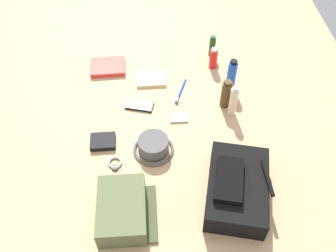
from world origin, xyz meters
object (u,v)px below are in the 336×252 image
object	(u,v)px
toiletry_pouch	(123,210)
sunscreen_spray	(213,58)
cologne_bottle	(226,94)
lotion_bottle	(233,101)
wallet	(103,142)
cell_phone	(139,105)
media_player	(179,118)
toothbrush	(180,92)
paperback_novel	(108,67)
bucket_hat	(153,146)
notepad	(151,79)
shampoo_bottle	(212,46)
deodorant_spray	(232,75)
wristwatch	(115,163)
backpack	(237,188)

from	to	relation	value
toiletry_pouch	sunscreen_spray	size ratio (longest dim) A/B	2.12
cologne_bottle	lotion_bottle	xyz separation A→B (m)	(0.06, 0.02, 0.01)
sunscreen_spray	wallet	size ratio (longest dim) A/B	1.10
cell_phone	media_player	bearing A→B (deg)	62.16
cell_phone	sunscreen_spray	bearing A→B (deg)	122.67
lotion_bottle	toothbrush	distance (m)	0.29
paperback_novel	toiletry_pouch	bearing A→B (deg)	5.15
wallet	toothbrush	bearing A→B (deg)	127.27
cell_phone	bucket_hat	bearing A→B (deg)	11.04
paperback_novel	cell_phone	xyz separation A→B (m)	(0.29, 0.16, -0.00)
media_player	notepad	world-z (taller)	notepad
shampoo_bottle	deodorant_spray	distance (m)	0.26
paperback_novel	cell_phone	size ratio (longest dim) A/B	1.26
cell_phone	wristwatch	size ratio (longest dim) A/B	2.03
cell_phone	paperback_novel	bearing A→B (deg)	-151.24
cologne_bottle	paperback_novel	distance (m)	0.65
deodorant_spray	notepad	bearing A→B (deg)	-102.11
toiletry_pouch	cell_phone	bearing A→B (deg)	172.17
toiletry_pouch	wristwatch	bearing A→B (deg)	-171.71
sunscreen_spray	toothbrush	size ratio (longest dim) A/B	0.73
cell_phone	toothbrush	bearing A→B (deg)	109.39
toiletry_pouch	bucket_hat	world-z (taller)	toiletry_pouch
toiletry_pouch	cologne_bottle	distance (m)	0.74
backpack	wallet	bearing A→B (deg)	-119.98
wristwatch	backpack	bearing A→B (deg)	68.35
lotion_bottle	wallet	world-z (taller)	lotion_bottle
toiletry_pouch	lotion_bottle	distance (m)	0.71
wristwatch	deodorant_spray	bearing A→B (deg)	126.45
sunscreen_spray	lotion_bottle	size ratio (longest dim) A/B	0.71
sunscreen_spray	media_player	world-z (taller)	sunscreen_spray
paperback_novel	backpack	bearing A→B (deg)	32.94
sunscreen_spray	wristwatch	distance (m)	0.78
backpack	toothbrush	world-z (taller)	backpack
cologne_bottle	paperback_novel	xyz separation A→B (m)	(-0.31, -0.57, -0.06)
deodorant_spray	wallet	xyz separation A→B (m)	(0.31, -0.63, -0.07)
lotion_bottle	paperback_novel	distance (m)	0.70
bucket_hat	deodorant_spray	size ratio (longest dim) A/B	1.03
backpack	notepad	xyz separation A→B (m)	(-0.70, -0.30, -0.05)
toothbrush	wallet	xyz separation A→B (m)	(0.28, -0.37, 0.01)
backpack	wallet	xyz separation A→B (m)	(-0.31, -0.54, -0.05)
deodorant_spray	cell_phone	xyz separation A→B (m)	(0.09, -0.46, -0.08)
deodorant_spray	backpack	bearing A→B (deg)	-8.65
shampoo_bottle	media_player	xyz separation A→B (m)	(0.45, -0.22, -0.05)
backpack	cologne_bottle	size ratio (longest dim) A/B	2.59
sunscreen_spray	notepad	size ratio (longest dim) A/B	0.81
deodorant_spray	notepad	size ratio (longest dim) A/B	1.15
shampoo_bottle	wristwatch	xyz separation A→B (m)	(0.68, -0.52, -0.05)
sunscreen_spray	cell_phone	xyz separation A→B (m)	(0.25, -0.40, -0.05)
backpack	cologne_bottle	bearing A→B (deg)	174.70
toiletry_pouch	notepad	distance (m)	0.77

